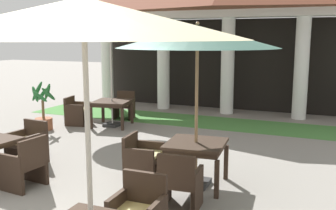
# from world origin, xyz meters

# --- Properties ---
(background_pavilion) EXTENTS (10.27, 2.67, 4.70)m
(background_pavilion) POSITION_xyz_m (0.00, 8.97, 3.58)
(background_pavilion) COLOR white
(background_pavilion) RESTS_ON ground
(lawn_strip) EXTENTS (12.07, 1.71, 0.01)m
(lawn_strip) POSITION_xyz_m (0.00, 7.30, 0.00)
(lawn_strip) COLOR #47843D
(lawn_strip) RESTS_ON ground
(patio_table_near_foreground) EXTENTS (1.13, 1.13, 0.72)m
(patio_table_near_foreground) POSITION_xyz_m (-2.47, 5.76, 0.62)
(patio_table_near_foreground) COLOR #38281E
(patio_table_near_foreground) RESTS_ON ground
(patio_umbrella_near_foreground) EXTENTS (2.29, 2.29, 2.94)m
(patio_umbrella_near_foreground) POSITION_xyz_m (-2.47, 5.76, 2.69)
(patio_umbrella_near_foreground) COLOR #2D2D2D
(patio_umbrella_near_foreground) RESTS_ON ground
(patio_chair_near_foreground_north) EXTENTS (0.68, 0.64, 0.83)m
(patio_chair_near_foreground_north) POSITION_xyz_m (-2.68, 6.80, 0.39)
(patio_chair_near_foreground_north) COLOR #38281E
(patio_chair_near_foreground_north) RESTS_ON ground
(patio_chair_near_foreground_west) EXTENTS (0.69, 0.72, 0.79)m
(patio_chair_near_foreground_west) POSITION_xyz_m (-3.51, 5.56, 0.39)
(patio_chair_near_foreground_west) COLOR #38281E
(patio_chair_near_foreground_west) RESTS_ON ground
(patio_chair_mid_left_east) EXTENTS (0.61, 0.63, 0.87)m
(patio_chair_mid_left_east) POSITION_xyz_m (-1.42, 1.25, 0.40)
(patio_chair_mid_left_east) COLOR #38281E
(patio_chair_mid_left_east) RESTS_ON ground
(patio_chair_mid_left_north) EXTENTS (0.67, 0.62, 0.84)m
(patio_chair_mid_left_north) POSITION_xyz_m (-2.28, 2.26, 0.40)
(patio_chair_mid_left_north) COLOR #38281E
(patio_chair_mid_left_north) RESTS_ON ground
(patio_table_mid_right) EXTENTS (1.03, 1.03, 0.75)m
(patio_table_mid_right) POSITION_xyz_m (1.14, 2.46, 0.65)
(patio_table_mid_right) COLOR #38281E
(patio_table_mid_right) RESTS_ON ground
(patio_umbrella_mid_right) EXTENTS (2.61, 2.61, 2.71)m
(patio_umbrella_mid_right) POSITION_xyz_m (1.14, 2.46, 2.45)
(patio_umbrella_mid_right) COLOR #2D2D2D
(patio_umbrella_mid_right) RESTS_ON ground
(patio_chair_mid_right_south) EXTENTS (0.61, 0.58, 0.87)m
(patio_chair_mid_right_south) POSITION_xyz_m (1.23, 1.50, 0.39)
(patio_chair_mid_right_south) COLOR #38281E
(patio_chair_mid_right_south) RESTS_ON ground
(patio_chair_mid_right_west) EXTENTS (0.62, 0.65, 0.79)m
(patio_chair_mid_right_west) POSITION_xyz_m (0.18, 2.37, 0.38)
(patio_chair_mid_right_west) COLOR #38281E
(patio_chair_mid_right_west) RESTS_ON ground
(patio_umbrella_far_back) EXTENTS (2.85, 2.85, 2.86)m
(patio_umbrella_far_back) POSITION_xyz_m (1.19, -0.66, 2.60)
(patio_umbrella_far_back) COLOR #2D2D2D
(patio_umbrella_far_back) RESTS_ON ground
(potted_palm_left_edge) EXTENTS (0.60, 0.58, 1.31)m
(potted_palm_left_edge) POSITION_xyz_m (-3.94, 4.65, 0.43)
(potted_palm_left_edge) COLOR #995638
(potted_palm_left_edge) RESTS_ON ground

